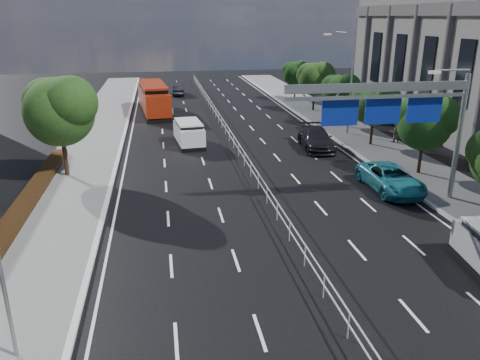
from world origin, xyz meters
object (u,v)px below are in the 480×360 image
object	(u,v)px
near_car_dark	(179,90)
parked_car_teal	(391,178)
overhead_gantry	(397,105)
pedestrian_b	(395,132)
parked_car_dark	(316,138)
white_minivan	(189,133)
near_car_silver	(164,106)
red_bus	(154,98)

from	to	relation	value
near_car_dark	parked_car_teal	distance (m)	40.49
overhead_gantry	pedestrian_b	world-z (taller)	overhead_gantry
near_car_dark	parked_car_dark	distance (m)	30.51
white_minivan	pedestrian_b	bearing A→B (deg)	-14.05
near_car_silver	overhead_gantry	bearing A→B (deg)	109.32
red_bus	parked_car_dark	distance (m)	21.20
white_minivan	pedestrian_b	distance (m)	17.06
parked_car_teal	parked_car_dark	size ratio (longest dim) A/B	0.98
near_car_dark	parked_car_dark	size ratio (longest dim) A/B	0.76
white_minivan	parked_car_dark	bearing A→B (deg)	-21.14
white_minivan	red_bus	world-z (taller)	red_bus
red_bus	near_car_silver	bearing A→B (deg)	-25.60
white_minivan	near_car_dark	size ratio (longest dim) A/B	1.12
overhead_gantry	pedestrian_b	xyz separation A→B (m)	(6.66, 12.23, -4.61)
red_bus	parked_car_dark	xyz separation A→B (m)	(12.82, -16.86, -0.88)
white_minivan	parked_car_teal	world-z (taller)	white_minivan
white_minivan	pedestrian_b	size ratio (longest dim) A/B	2.77
overhead_gantry	white_minivan	xyz separation A→B (m)	(-10.22, 14.72, -4.63)
overhead_gantry	parked_car_dark	distance (m)	12.88
red_bus	near_car_silver	size ratio (longest dim) A/B	2.41
near_car_silver	pedestrian_b	size ratio (longest dim) A/B	2.68
near_car_silver	parked_car_teal	bearing A→B (deg)	112.88
overhead_gantry	near_car_silver	world-z (taller)	overhead_gantry
red_bus	pedestrian_b	bearing A→B (deg)	-45.97
parked_car_teal	parked_car_dark	distance (m)	10.11
near_car_dark	pedestrian_b	bearing A→B (deg)	124.02
overhead_gantry	pedestrian_b	size ratio (longest dim) A/B	5.96
near_car_silver	parked_car_dark	size ratio (longest dim) A/B	0.82
parked_car_dark	near_car_dark	bearing A→B (deg)	114.22
near_car_dark	overhead_gantry	bearing A→B (deg)	107.64
red_bus	parked_car_dark	size ratio (longest dim) A/B	1.98
near_car_silver	pedestrian_b	distance (m)	24.75
red_bus	parked_car_dark	bearing A→B (deg)	-58.65
near_car_dark	pedestrian_b	distance (m)	33.09
parked_car_teal	parked_car_dark	bearing A→B (deg)	97.80
red_bus	near_car_dark	bearing A→B (deg)	69.10
overhead_gantry	near_car_silver	xyz separation A→B (m)	(-12.03, 28.45, -4.82)
near_car_dark	parked_car_teal	xyz separation A→B (m)	(10.99, -38.97, 0.06)
red_bus	pedestrian_b	distance (m)	25.78
overhead_gantry	red_bus	world-z (taller)	overhead_gantry
parked_car_dark	pedestrian_b	bearing A→B (deg)	8.17
parked_car_teal	near_car_silver	bearing A→B (deg)	116.27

